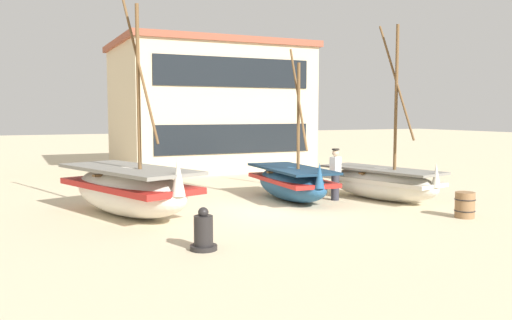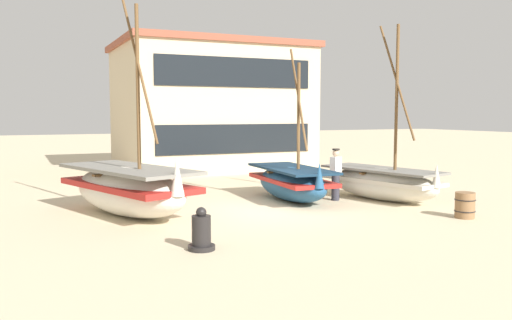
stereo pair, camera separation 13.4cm
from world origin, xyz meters
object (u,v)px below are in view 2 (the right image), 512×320
at_px(capstan_winch, 201,233).
at_px(fisherman_by_hull, 336,175).
at_px(harbor_building_main, 210,106).
at_px(fishing_boat_far_right, 129,189).
at_px(fishing_boat_near_left, 292,182).
at_px(fishing_boat_centre_large, 382,182).
at_px(wooden_barrel, 465,205).

bearing_deg(capstan_winch, fisherman_by_hull, 34.62).
relative_size(fisherman_by_hull, harbor_building_main, 0.18).
bearing_deg(fishing_boat_far_right, fisherman_by_hull, -2.15).
xyz_separation_m(fishing_boat_near_left, fishing_boat_centre_large, (2.73, -1.13, -0.01)).
relative_size(capstan_winch, wooden_barrel, 1.28).
relative_size(fishing_boat_centre_large, capstan_winch, 6.25).
height_order(fishing_boat_near_left, capstan_winch, fishing_boat_near_left).
relative_size(fishing_boat_near_left, capstan_winch, 5.42).
bearing_deg(harbor_building_main, fisherman_by_hull, -88.90).
bearing_deg(fisherman_by_hull, capstan_winch, -145.38).
xyz_separation_m(fishing_boat_near_left, fishing_boat_far_right, (-5.31, -0.34, 0.15)).
bearing_deg(fishing_boat_near_left, fishing_boat_centre_large, -22.49).
bearing_deg(wooden_barrel, capstan_winch, -178.44).
xyz_separation_m(fishing_boat_near_left, fisherman_by_hull, (1.30, -0.59, 0.23)).
bearing_deg(harbor_building_main, fishing_boat_far_right, -119.74).
bearing_deg(fisherman_by_hull, fishing_boat_near_left, 155.61).
bearing_deg(fishing_boat_near_left, wooden_barrel, -57.52).
bearing_deg(fishing_boat_centre_large, fisherman_by_hull, 159.27).
bearing_deg(fishing_boat_centre_large, fishing_boat_near_left, 157.51).
xyz_separation_m(fisherman_by_hull, wooden_barrel, (1.57, -3.92, -0.48)).
height_order(capstan_winch, wooden_barrel, capstan_winch).
bearing_deg(fishing_boat_far_right, wooden_barrel, -27.01).
bearing_deg(wooden_barrel, fishing_boat_near_left, 122.48).
bearing_deg(capstan_winch, fishing_boat_far_right, 98.19).
bearing_deg(fishing_boat_near_left, harbor_building_main, 84.32).
xyz_separation_m(fishing_boat_centre_large, capstan_winch, (-7.41, -3.58, -0.23)).
bearing_deg(fishing_boat_far_right, harbor_building_main, 60.26).
height_order(wooden_barrel, harbor_building_main, harbor_building_main).
distance_m(fishing_boat_near_left, capstan_winch, 6.65).
xyz_separation_m(fishing_boat_far_right, capstan_winch, (0.63, -4.37, -0.39)).
distance_m(fishing_boat_near_left, wooden_barrel, 5.35).
height_order(fishing_boat_near_left, wooden_barrel, fishing_boat_near_left).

